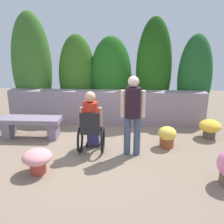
# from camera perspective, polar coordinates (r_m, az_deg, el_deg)

# --- Properties ---
(ground_plane) EXTENTS (12.32, 12.32, 0.00)m
(ground_plane) POSITION_cam_1_polar(r_m,az_deg,el_deg) (5.59, -2.55, -8.75)
(ground_plane) COLOR #83705D
(stone_retaining_wall) EXTENTS (5.33, 0.36, 0.93)m
(stone_retaining_wall) POSITION_cam_1_polar(r_m,az_deg,el_deg) (7.05, -1.21, 1.02)
(stone_retaining_wall) COLOR gray
(stone_retaining_wall) RESTS_ON ground
(hedge_backdrop) EXTENTS (5.65, 0.88, 3.01)m
(hedge_backdrop) POSITION_cam_1_polar(r_m,az_deg,el_deg) (7.40, -1.89, 8.57)
(hedge_backdrop) COLOR #386A27
(hedge_backdrop) RESTS_ON ground
(stone_bench) EXTENTS (1.46, 0.47, 0.50)m
(stone_bench) POSITION_cam_1_polar(r_m,az_deg,el_deg) (6.47, -17.65, -2.63)
(stone_bench) COLOR gray
(stone_bench) RESTS_ON ground
(person_in_wheelchair) EXTENTS (0.53, 0.66, 1.33)m
(person_in_wheelchair) POSITION_cam_1_polar(r_m,az_deg,el_deg) (5.37, -4.64, -2.68)
(person_in_wheelchair) COLOR black
(person_in_wheelchair) RESTS_ON ground
(person_standing_companion) EXTENTS (0.49, 0.30, 1.65)m
(person_standing_companion) POSITION_cam_1_polar(r_m,az_deg,el_deg) (5.13, 4.63, 0.21)
(person_standing_companion) COLOR #42506A
(person_standing_companion) RESTS_ON ground
(flower_pot_purple_near) EXTENTS (0.54, 0.54, 0.45)m
(flower_pot_purple_near) POSITION_cam_1_polar(r_m,az_deg,el_deg) (4.88, -16.28, -9.97)
(flower_pot_purple_near) COLOR #AB4034
(flower_pot_purple_near) RESTS_ON ground
(flower_pot_red_accent) EXTENTS (0.52, 0.52, 0.45)m
(flower_pot_red_accent) POSITION_cam_1_polar(r_m,az_deg,el_deg) (6.60, 20.92, -3.22)
(flower_pot_red_accent) COLOR #52463F
(flower_pot_red_accent) RESTS_ON ground
(flower_pot_small_foreground) EXTENTS (0.40, 0.40, 0.48)m
(flower_pot_small_foreground) POSITION_cam_1_polar(r_m,az_deg,el_deg) (5.81, 12.12, -5.23)
(flower_pot_small_foreground) COLOR brown
(flower_pot_small_foreground) RESTS_ON ground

